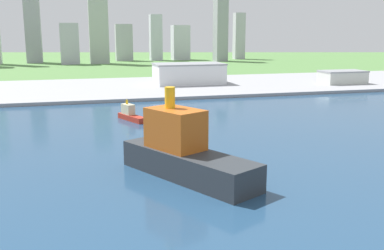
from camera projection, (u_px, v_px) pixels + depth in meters
name	position (u px, v px, depth m)	size (l,w,h in m)	color
ground_plane	(149.00, 146.00, 192.75)	(2400.00, 2400.00, 0.00)	#527F41
water_bay	(184.00, 194.00, 136.09)	(840.00, 360.00, 0.15)	navy
industrial_pier	(109.00, 88.00, 371.87)	(840.00, 140.00, 2.50)	#97989C
tugboat_small	(131.00, 115.00, 246.39)	(13.37, 22.94, 10.73)	#B22D1E
container_barge	(184.00, 153.00, 150.47)	(37.90, 54.38, 29.58)	#2D3338
warehouse_main	(189.00, 74.00, 391.39)	(59.68, 33.53, 17.73)	white
warehouse_annex	(342.00, 77.00, 394.59)	(38.27, 22.73, 11.28)	silver
distant_skyline	(90.00, 28.00, 675.47)	(440.67, 77.07, 139.23)	#A3A1A8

